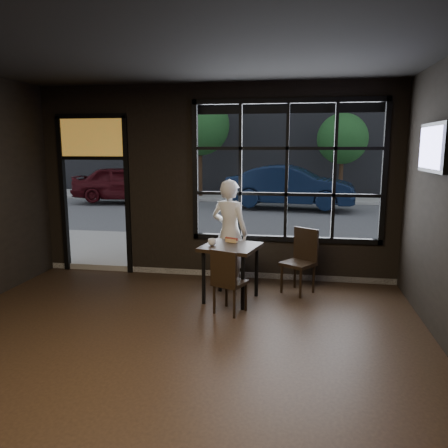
% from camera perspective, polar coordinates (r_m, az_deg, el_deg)
% --- Properties ---
extents(floor, '(6.00, 7.00, 0.02)m').
position_cam_1_polar(floor, '(4.44, -10.49, -19.91)').
color(floor, black).
rests_on(floor, ground).
extents(ceiling, '(6.00, 7.00, 0.02)m').
position_cam_1_polar(ceiling, '(3.98, -12.12, 24.61)').
color(ceiling, black).
rests_on(ceiling, ground).
extents(window_frame, '(3.06, 0.12, 2.28)m').
position_cam_1_polar(window_frame, '(7.11, 8.18, 6.80)').
color(window_frame, black).
rests_on(window_frame, ground).
extents(stained_transom, '(1.20, 0.06, 0.70)m').
position_cam_1_polar(stained_transom, '(7.90, -16.84, 10.79)').
color(stained_transom, orange).
rests_on(stained_transom, ground).
extents(street_asphalt, '(60.00, 41.00, 0.04)m').
position_cam_1_polar(street_asphalt, '(27.72, 6.72, 5.47)').
color(street_asphalt, '#545456').
rests_on(street_asphalt, ground).
extents(building_across, '(28.00, 12.00, 15.00)m').
position_cam_1_polar(building_across, '(27.15, 6.95, 21.32)').
color(building_across, '#5B5956').
rests_on(building_across, ground).
extents(cafe_table, '(0.90, 0.90, 0.82)m').
position_cam_1_polar(cafe_table, '(6.31, 0.88, -6.36)').
color(cafe_table, black).
rests_on(cafe_table, floor).
extents(chair_near, '(0.50, 0.50, 0.88)m').
position_cam_1_polar(chair_near, '(5.85, 0.82, -7.39)').
color(chair_near, black).
rests_on(chair_near, floor).
extents(chair_window, '(0.59, 0.59, 0.98)m').
position_cam_1_polar(chair_window, '(6.68, 9.66, -4.86)').
color(chair_window, black).
rests_on(chair_window, floor).
extents(man, '(0.72, 0.59, 1.69)m').
position_cam_1_polar(man, '(6.94, 0.72, -1.12)').
color(man, silver).
rests_on(man, floor).
extents(hotdog, '(0.22, 0.15, 0.06)m').
position_cam_1_polar(hotdog, '(6.40, 0.99, -2.12)').
color(hotdog, tan).
rests_on(hotdog, cafe_table).
extents(cup, '(0.16, 0.16, 0.10)m').
position_cam_1_polar(cup, '(6.19, -1.55, -2.39)').
color(cup, silver).
rests_on(cup, cafe_table).
extents(tv, '(0.11, 0.98, 0.57)m').
position_cam_1_polar(tv, '(5.67, 25.79, 8.97)').
color(tv, black).
rests_on(tv, wall_right).
extents(navy_car, '(4.54, 2.07, 1.44)m').
position_cam_1_polar(navy_car, '(15.45, 8.71, 4.90)').
color(navy_car, black).
rests_on(navy_car, street_asphalt).
extents(maroon_car, '(4.12, 1.97, 1.36)m').
position_cam_1_polar(maroon_car, '(17.36, -12.71, 5.19)').
color(maroon_car, '#36080C').
rests_on(maroon_car, street_asphalt).
extents(tree_left, '(2.54, 2.54, 4.34)m').
position_cam_1_polar(tree_left, '(18.83, -3.23, 12.73)').
color(tree_left, '#332114').
rests_on(tree_left, street_asphalt).
extents(tree_right, '(2.07, 2.07, 3.54)m').
position_cam_1_polar(tree_right, '(18.84, 15.22, 10.67)').
color(tree_right, '#332114').
rests_on(tree_right, street_asphalt).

